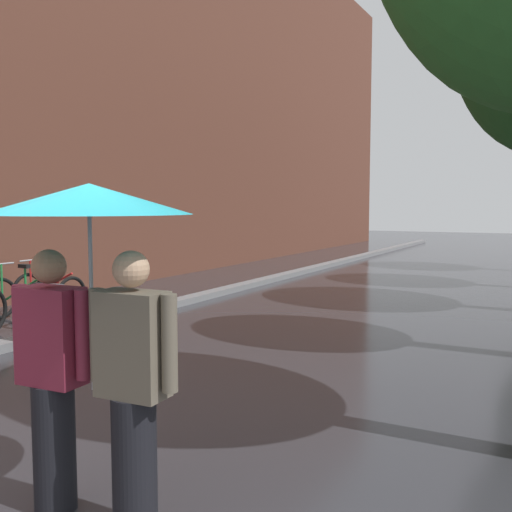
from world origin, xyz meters
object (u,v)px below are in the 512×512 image
couple_under_umbrella (90,291)px  parked_bicycle_2 (18,300)px  parked_bicycle_3 (49,293)px  litter_bin (48,318)px

couple_under_umbrella → parked_bicycle_2: bearing=143.3°
couple_under_umbrella → parked_bicycle_3: bearing=139.1°
couple_under_umbrella → litter_bin: couple_under_umbrella is taller
parked_bicycle_2 → couple_under_umbrella: (5.30, -3.94, 1.02)m
parked_bicycle_3 → couple_under_umbrella: bearing=-40.9°
parked_bicycle_2 → couple_under_umbrella: 6.68m
parked_bicycle_2 → litter_bin: size_ratio=1.35×
parked_bicycle_2 → parked_bicycle_3: bearing=97.6°
parked_bicycle_2 → parked_bicycle_3: 0.74m
litter_bin → couple_under_umbrella: bearing=-39.6°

